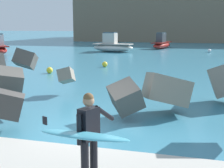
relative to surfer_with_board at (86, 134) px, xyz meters
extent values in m
plane|color=teal|center=(-1.29, 3.65, -1.28)|extent=(400.00, 400.00, 0.00)
cube|color=#4C4944|center=(-4.40, 4.05, -0.15)|extent=(1.68, 1.51, 1.53)
cube|color=#4C4944|center=(-4.43, 5.42, 0.67)|extent=(0.97, 0.94, 0.93)
cube|color=gray|center=(0.89, 6.16, -0.38)|extent=(1.99, 1.81, 1.43)
cube|color=#4C4944|center=(-0.37, 4.92, -0.44)|extent=(1.49, 1.58, 1.27)
cube|color=gray|center=(-3.94, 8.11, -0.37)|extent=(0.88, 1.03, 0.94)
cube|color=#3D3A38|center=(-3.49, 2.78, -0.39)|extent=(1.29, 1.30, 0.96)
cylinder|color=black|center=(0.06, 0.22, -0.59)|extent=(0.15, 0.15, 0.90)
cylinder|color=black|center=(-0.04, 0.00, -0.59)|extent=(0.15, 0.15, 0.90)
cube|color=black|center=(0.01, 0.11, 0.16)|extent=(0.35, 0.44, 0.60)
sphere|color=#A87A5B|center=(0.01, 0.11, 0.59)|extent=(0.21, 0.21, 0.21)
sphere|color=brown|center=(0.01, 0.11, 0.64)|extent=(0.19, 0.19, 0.19)
cylinder|color=black|center=(0.21, 0.44, 0.28)|extent=(0.29, 0.52, 0.41)
cylinder|color=black|center=(-0.09, -0.12, 0.12)|extent=(0.09, 0.09, 0.56)
ellipsoid|color=#4CB2CC|center=(-0.03, -0.22, 0.06)|extent=(2.06, 1.17, 0.37)
cube|color=black|center=(-0.89, 0.16, 0.13)|extent=(0.12, 0.07, 0.16)
ellipsoid|color=beige|center=(-8.14, 32.49, -0.77)|extent=(5.49, 2.63, 1.02)
cube|color=#9C9991|center=(-8.14, 32.49, -0.29)|extent=(5.05, 2.42, 0.10)
cube|color=#B7B2A8|center=(-8.54, 32.53, 0.42)|extent=(1.71, 1.43, 1.34)
cube|color=#334C5B|center=(-8.54, 32.53, 1.15)|extent=(1.53, 1.29, 0.12)
ellipsoid|color=maroon|center=(-2.72, 40.21, -0.81)|extent=(2.85, 6.41, 0.93)
cube|color=maroon|center=(-2.72, 40.21, -0.39)|extent=(2.62, 5.90, 0.10)
cube|color=#33383D|center=(-2.82, 39.76, 0.30)|extent=(1.32, 2.02, 1.30)
cube|color=#334C5B|center=(-2.82, 39.76, 1.01)|extent=(1.18, 1.82, 0.12)
sphere|color=yellow|center=(-7.72, 13.90, -1.06)|extent=(0.44, 0.44, 0.44)
sphere|color=silver|center=(3.71, 34.68, -1.06)|extent=(0.44, 0.44, 0.44)
sphere|color=yellow|center=(-5.00, 18.10, -1.06)|extent=(0.44, 0.44, 0.44)
camera|label=1|loc=(1.78, -4.83, 1.90)|focal=48.34mm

